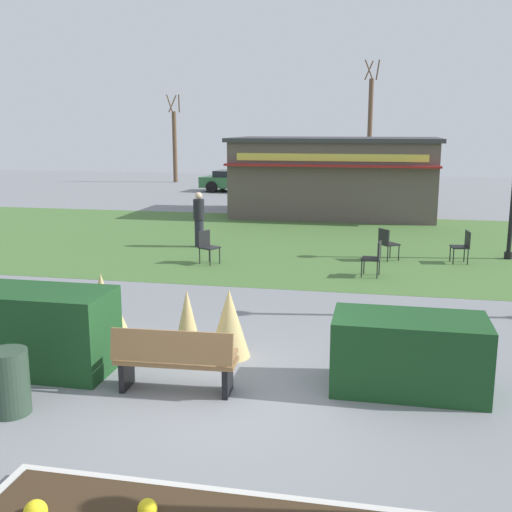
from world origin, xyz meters
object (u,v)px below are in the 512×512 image
cafe_chair_center (207,244)px  cafe_chair_north (387,242)px  tree_right_bg (370,131)px  cafe_chair_west (375,256)px  parked_car_west_slot (238,180)px  trash_bin (9,382)px  tree_left_bg (175,145)px  person_strolling (199,219)px  cafe_chair_east (463,244)px  park_bench (175,360)px  food_kiosk (334,176)px

cafe_chair_center → cafe_chair_north: 4.95m
tree_right_bg → cafe_chair_west: bearing=-88.2°
parked_car_west_slot → trash_bin: bearing=-83.0°
tree_left_bg → cafe_chair_north: bearing=-58.5°
cafe_chair_center → person_strolling: (-0.89, 2.24, 0.33)m
cafe_chair_center → cafe_chair_east: bearing=11.7°
parked_car_west_slot → person_strolling: bearing=-81.1°
tree_left_bg → parked_car_west_slot: bearing=-43.7°
cafe_chair_north → tree_right_bg: bearing=92.8°
trash_bin → parked_car_west_slot: 27.77m
park_bench → cafe_chair_west: bearing=70.7°
cafe_chair_east → cafe_chair_north: (-2.02, -0.03, 0.00)m
trash_bin → cafe_chair_center: 9.14m
food_kiosk → tree_left_bg: size_ratio=1.48×
trash_bin → tree_right_bg: tree_right_bg is taller
park_bench → parked_car_west_slot: bearing=101.2°
park_bench → trash_bin: (-1.89, -1.03, -0.05)m
park_bench → cafe_chair_center: 8.32m
cafe_chair_west → tree_right_bg: size_ratio=0.12×
tree_left_bg → food_kiosk: bearing=-49.6°
cafe_chair_west → tree_right_bg: 23.23m
parked_car_west_slot → cafe_chair_east: bearing=-59.1°
tree_left_bg → tree_right_bg: bearing=-5.8°
tree_left_bg → tree_right_bg: tree_right_bg is taller
trash_bin → cafe_chair_west: cafe_chair_west is taller
cafe_chair_east → tree_left_bg: (-15.71, 22.30, 1.94)m
food_kiosk → cafe_chair_north: food_kiosk is taller
trash_bin → parked_car_west_slot: parked_car_west_slot is taller
cafe_chair_west → cafe_chair_north: (0.30, 2.00, 0.00)m
food_kiosk → tree_left_bg: bearing=130.4°
trash_bin → cafe_chair_east: (6.82, 10.54, 0.10)m
trash_bin → cafe_chair_center: bearing=89.7°
park_bench → cafe_chair_center: (-1.85, 8.11, 0.05)m
tree_left_bg → tree_right_bg: (12.66, -1.29, 0.88)m
cafe_chair_east → cafe_chair_north: size_ratio=1.00×
person_strolling → tree_left_bg: (-8.04, 21.47, 1.61)m
park_bench → tree_right_bg: bearing=86.5°
cafe_chair_east → person_strolling: size_ratio=0.53×
person_strolling → tree_left_bg: bearing=10.5°
trash_bin → tree_left_bg: size_ratio=0.15×
cafe_chair_center → tree_right_bg: size_ratio=0.12×
park_bench → parked_car_west_slot: (-5.25, 26.54, 0.16)m
cafe_chair_west → cafe_chair_north: bearing=81.5°
cafe_chair_west → cafe_chair_center: (-4.46, 0.63, 0.00)m
food_kiosk → tree_right_bg: size_ratio=1.12×
cafe_chair_west → cafe_chair_center: size_ratio=1.00×
cafe_chair_center → tree_left_bg: size_ratio=0.16×
tree_left_bg → cafe_chair_east: bearing=-54.8°
cafe_chair_east → cafe_chair_center: (-6.78, -1.40, 0.00)m
park_bench → tree_right_bg: tree_right_bg is taller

